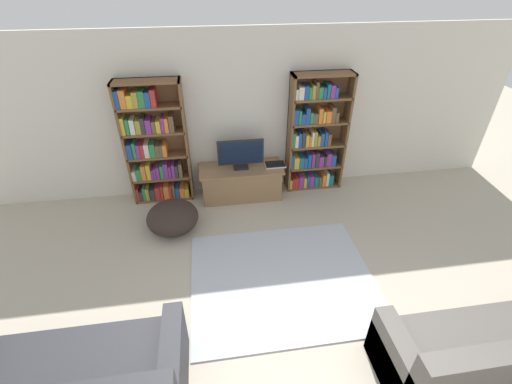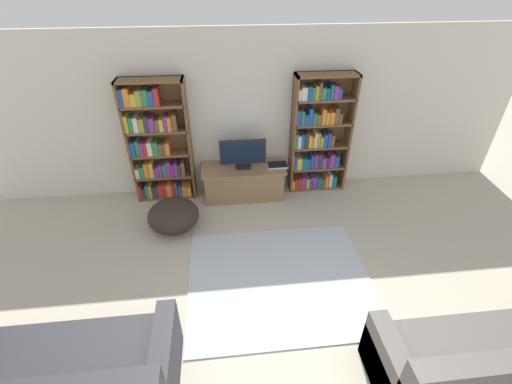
% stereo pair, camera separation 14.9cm
% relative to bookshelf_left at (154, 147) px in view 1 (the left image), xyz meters
% --- Properties ---
extents(wall_back, '(8.80, 0.06, 2.60)m').
position_rel_bookshelf_left_xyz_m(wall_back, '(1.47, 0.18, 0.36)').
color(wall_back, silver).
rests_on(wall_back, ground_plane).
extents(bookshelf_left, '(0.95, 0.30, 1.97)m').
position_rel_bookshelf_left_xyz_m(bookshelf_left, '(0.00, 0.00, 0.00)').
color(bookshelf_left, brown).
rests_on(bookshelf_left, ground_plane).
extents(bookshelf_right, '(0.95, 0.30, 1.97)m').
position_rel_bookshelf_left_xyz_m(bookshelf_right, '(2.57, 0.00, 0.00)').
color(bookshelf_right, brown).
rests_on(bookshelf_right, ground_plane).
extents(tv_stand, '(1.36, 0.56, 0.54)m').
position_rel_bookshelf_left_xyz_m(tv_stand, '(1.32, -0.16, -0.66)').
color(tv_stand, '#8E6B47').
rests_on(tv_stand, ground_plane).
extents(television, '(0.73, 0.16, 0.49)m').
position_rel_bookshelf_left_xyz_m(television, '(1.32, -0.17, -0.13)').
color(television, black).
rests_on(television, tv_stand).
extents(laptop, '(0.33, 0.23, 0.03)m').
position_rel_bookshelf_left_xyz_m(laptop, '(1.89, -0.16, -0.38)').
color(laptop, silver).
rests_on(laptop, tv_stand).
extents(area_rug, '(2.27, 1.88, 0.02)m').
position_rel_bookshelf_left_xyz_m(area_rug, '(1.62, -2.10, -0.93)').
color(area_rug, '#B2B7C1').
rests_on(area_rug, ground_plane).
extents(couch_right_sofa, '(2.05, 0.80, 0.89)m').
position_rel_bookshelf_left_xyz_m(couch_right_sofa, '(3.29, -3.55, -0.63)').
color(couch_right_sofa, '#56514C').
rests_on(couch_right_sofa, ground_plane).
extents(beanbag_ottoman, '(0.75, 0.75, 0.42)m').
position_rel_bookshelf_left_xyz_m(beanbag_ottoman, '(0.23, -0.89, -0.73)').
color(beanbag_ottoman, '#2D231E').
rests_on(beanbag_ottoman, ground_plane).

